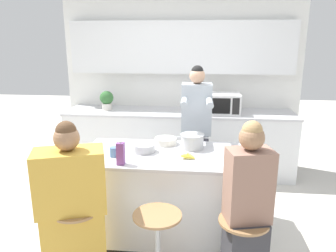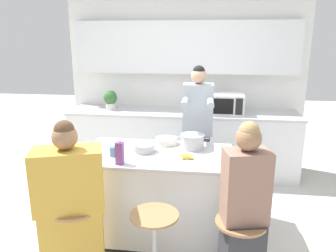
{
  "view_description": "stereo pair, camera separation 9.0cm",
  "coord_description": "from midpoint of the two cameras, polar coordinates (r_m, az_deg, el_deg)",
  "views": [
    {
      "loc": [
        0.31,
        -2.95,
        1.95
      ],
      "look_at": [
        0.0,
        0.08,
        1.13
      ],
      "focal_mm": 35.0,
      "sensor_mm": 36.0,
      "label": 1
    },
    {
      "loc": [
        0.4,
        -2.94,
        1.95
      ],
      "look_at": [
        0.0,
        0.08,
        1.13
      ],
      "focal_mm": 35.0,
      "sensor_mm": 36.0,
      "label": 2
    }
  ],
  "objects": [
    {
      "name": "juice_carton",
      "position": [
        2.89,
        -9.13,
        -4.73
      ],
      "size": [
        0.07,
        0.07,
        0.22
      ],
      "color": "#7A428E",
      "rests_on": "kitchen_island"
    },
    {
      "name": "person_seated_near",
      "position": [
        2.6,
        12.46,
        -15.41
      ],
      "size": [
        0.36,
        0.32,
        1.41
      ],
      "rotation": [
        0.0,
        0.0,
        0.23
      ],
      "color": "#333338",
      "rests_on": "ground_plane"
    },
    {
      "name": "potted_plant",
      "position": [
        4.91,
        -11.14,
        4.55
      ],
      "size": [
        0.2,
        0.2,
        0.28
      ],
      "color": "beige",
      "rests_on": "back_counter"
    },
    {
      "name": "banana_bunch",
      "position": [
        3.02,
        2.57,
        -5.28
      ],
      "size": [
        0.15,
        0.11,
        0.05
      ],
      "color": "yellow",
      "rests_on": "kitchen_island"
    },
    {
      "name": "cooking_pot",
      "position": [
        3.28,
        3.47,
        -2.68
      ],
      "size": [
        0.33,
        0.24,
        0.15
      ],
      "color": "#B7BABC",
      "rests_on": "kitchen_island"
    },
    {
      "name": "mixing_bowl_steel",
      "position": [
        3.41,
        -1.16,
        -2.64
      ],
      "size": [
        0.23,
        0.23,
        0.07
      ],
      "color": "silver",
      "rests_on": "kitchen_island"
    },
    {
      "name": "kitchen_island",
      "position": [
        3.33,
        -0.94,
        -11.89
      ],
      "size": [
        1.64,
        0.83,
        0.88
      ],
      "color": "black",
      "rests_on": "ground_plane"
    },
    {
      "name": "bar_stool_leftmost",
      "position": [
        2.93,
        -16.25,
        -18.6
      ],
      "size": [
        0.38,
        0.38,
        0.64
      ],
      "color": "#997047",
      "rests_on": "ground_plane"
    },
    {
      "name": "wall_back",
      "position": [
        4.99,
        1.8,
        10.3
      ],
      "size": [
        3.55,
        0.22,
        2.7
      ],
      "color": "silver",
      "rests_on": "ground_plane"
    },
    {
      "name": "fruit_bowl",
      "position": [
        3.19,
        -5.04,
        -3.84
      ],
      "size": [
        0.22,
        0.22,
        0.08
      ],
      "color": "#B7BABC",
      "rests_on": "kitchen_island"
    },
    {
      "name": "coffee_cup_near",
      "position": [
        3.1,
        -10.18,
        -4.46
      ],
      "size": [
        0.11,
        0.08,
        0.09
      ],
      "color": "#4C7099",
      "rests_on": "kitchen_island"
    },
    {
      "name": "back_counter",
      "position": [
        4.87,
        1.4,
        -2.78
      ],
      "size": [
        3.3,
        0.71,
        0.93
      ],
      "color": "silver",
      "rests_on": "ground_plane"
    },
    {
      "name": "person_cooking",
      "position": [
        3.74,
        4.18,
        -2.37
      ],
      "size": [
        0.34,
        0.54,
        1.67
      ],
      "rotation": [
        0.0,
        0.0,
        0.02
      ],
      "color": "#383842",
      "rests_on": "ground_plane"
    },
    {
      "name": "ground_plane",
      "position": [
        3.55,
        -0.91,
        -18.34
      ],
      "size": [
        16.0,
        16.0,
        0.0
      ],
      "primitive_type": "plane",
      "color": "beige"
    },
    {
      "name": "bar_stool_center",
      "position": [
        2.76,
        -2.82,
        -20.25
      ],
      "size": [
        0.38,
        0.38,
        0.64
      ],
      "color": "#997047",
      "rests_on": "ground_plane"
    },
    {
      "name": "microwave",
      "position": [
        4.66,
        8.64,
        3.93
      ],
      "size": [
        0.53,
        0.39,
        0.28
      ],
      "color": "white",
      "rests_on": "back_counter"
    },
    {
      "name": "person_wrapped_blanket",
      "position": [
        2.79,
        -17.19,
        -13.89
      ],
      "size": [
        0.59,
        0.44,
        1.37
      ],
      "rotation": [
        0.0,
        0.0,
        0.33
      ],
      "color": "gold",
      "rests_on": "ground_plane"
    }
  ]
}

